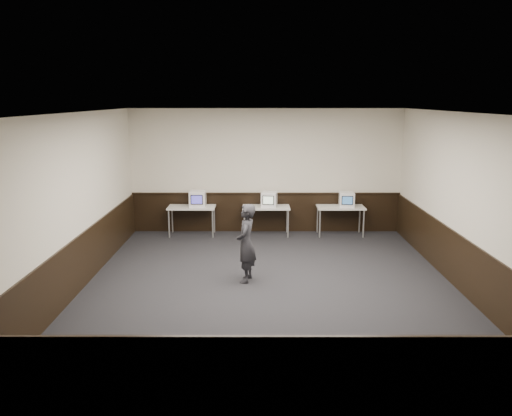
{
  "coord_description": "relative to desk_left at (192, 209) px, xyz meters",
  "views": [
    {
      "loc": [
        -0.24,
        -8.8,
        3.44
      ],
      "look_at": [
        -0.26,
        1.6,
        1.15
      ],
      "focal_mm": 35.0,
      "sensor_mm": 36.0,
      "label": 1
    }
  ],
  "objects": [
    {
      "name": "emac_center",
      "position": [
        1.98,
        -0.03,
        0.26
      ],
      "size": [
        0.44,
        0.46,
        0.38
      ],
      "rotation": [
        0.0,
        0.0,
        -0.15
      ],
      "color": "white",
      "rests_on": "desk_center"
    },
    {
      "name": "desk_right",
      "position": [
        3.8,
        0.0,
        0.0
      ],
      "size": [
        1.2,
        0.6,
        0.75
      ],
      "color": "silver",
      "rests_on": "ground"
    },
    {
      "name": "wainscot_front",
      "position": [
        1.9,
        -7.58,
        -0.18
      ],
      "size": [
        6.98,
        0.04,
        1.0
      ],
      "primitive_type": "cube",
      "color": "black",
      "rests_on": "front_wall"
    },
    {
      "name": "left_wall",
      "position": [
        -1.6,
        -3.6,
        0.92
      ],
      "size": [
        0.0,
        8.0,
        8.0
      ],
      "primitive_type": "plane",
      "rotation": [
        1.57,
        0.0,
        1.57
      ],
      "color": "beige",
      "rests_on": "ground"
    },
    {
      "name": "desk_center",
      "position": [
        1.9,
        0.0,
        0.0
      ],
      "size": [
        1.2,
        0.6,
        0.75
      ],
      "color": "silver",
      "rests_on": "ground"
    },
    {
      "name": "emac_right",
      "position": [
        3.94,
        -0.04,
        0.26
      ],
      "size": [
        0.41,
        0.43,
        0.38
      ],
      "rotation": [
        0.0,
        0.0,
        -0.09
      ],
      "color": "white",
      "rests_on": "desk_right"
    },
    {
      "name": "back_wall",
      "position": [
        1.9,
        0.4,
        0.92
      ],
      "size": [
        7.0,
        0.0,
        7.0
      ],
      "primitive_type": "plane",
      "rotation": [
        1.57,
        0.0,
        0.0
      ],
      "color": "beige",
      "rests_on": "ground"
    },
    {
      "name": "wainscot_right",
      "position": [
        5.38,
        -3.6,
        -0.18
      ],
      "size": [
        0.04,
        7.98,
        1.0
      ],
      "primitive_type": "cube",
      "color": "black",
      "rests_on": "right_wall"
    },
    {
      "name": "desk_left",
      "position": [
        0.0,
        0.0,
        0.0
      ],
      "size": [
        1.2,
        0.6,
        0.75
      ],
      "color": "silver",
      "rests_on": "ground"
    },
    {
      "name": "wainscot_left",
      "position": [
        -1.58,
        -3.6,
        -0.18
      ],
      "size": [
        0.04,
        7.98,
        1.0
      ],
      "primitive_type": "cube",
      "color": "black",
      "rests_on": "left_wall"
    },
    {
      "name": "wainscot_rail",
      "position": [
        1.9,
        0.36,
        0.34
      ],
      "size": [
        6.98,
        0.06,
        0.04
      ],
      "primitive_type": "cube",
      "color": "black",
      "rests_on": "wainscot_back"
    },
    {
      "name": "emac_left",
      "position": [
        0.16,
        -0.02,
        0.27
      ],
      "size": [
        0.4,
        0.44,
        0.4
      ],
      "rotation": [
        0.0,
        0.0,
        0.0
      ],
      "color": "white",
      "rests_on": "desk_left"
    },
    {
      "name": "wainscot_back",
      "position": [
        1.9,
        0.38,
        -0.18
      ],
      "size": [
        6.98,
        0.04,
        1.0
      ],
      "primitive_type": "cube",
      "color": "black",
      "rests_on": "back_wall"
    },
    {
      "name": "ceiling",
      "position": [
        1.9,
        -3.6,
        2.52
      ],
      "size": [
        8.0,
        8.0,
        0.0
      ],
      "primitive_type": "plane",
      "rotation": [
        3.14,
        0.0,
        0.0
      ],
      "color": "white",
      "rests_on": "back_wall"
    },
    {
      "name": "front_wall",
      "position": [
        1.9,
        -7.6,
        0.92
      ],
      "size": [
        7.0,
        0.0,
        7.0
      ],
      "primitive_type": "plane",
      "rotation": [
        -1.57,
        0.0,
        0.0
      ],
      "color": "beige",
      "rests_on": "ground"
    },
    {
      "name": "right_wall",
      "position": [
        5.4,
        -3.6,
        0.92
      ],
      "size": [
        0.0,
        8.0,
        8.0
      ],
      "primitive_type": "plane",
      "rotation": [
        1.57,
        0.0,
        -1.57
      ],
      "color": "beige",
      "rests_on": "ground"
    },
    {
      "name": "person",
      "position": [
        1.46,
        -3.32,
        0.08
      ],
      "size": [
        0.45,
        0.6,
        1.51
      ],
      "primitive_type": "imported",
      "rotation": [
        0.0,
        0.0,
        -1.74
      ],
      "color": "black",
      "rests_on": "ground"
    },
    {
      "name": "floor",
      "position": [
        1.9,
        -3.6,
        -0.68
      ],
      "size": [
        8.0,
        8.0,
        0.0
      ],
      "primitive_type": "plane",
      "color": "black",
      "rests_on": "ground"
    }
  ]
}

